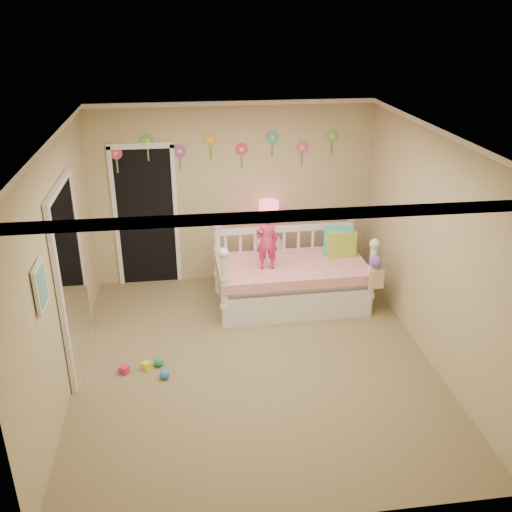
{
  "coord_description": "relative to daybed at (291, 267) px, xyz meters",
  "views": [
    {
      "loc": [
        -0.71,
        -5.42,
        3.75
      ],
      "look_at": [
        0.1,
        0.6,
        1.05
      ],
      "focal_mm": 39.55,
      "sensor_mm": 36.0,
      "label": 1
    }
  ],
  "objects": [
    {
      "name": "pillow_lime",
      "position": [
        0.71,
        0.13,
        0.24
      ],
      "size": [
        0.39,
        0.17,
        0.36
      ],
      "primitive_type": "cube",
      "rotation": [
        0.0,
        0.0,
        0.07
      ],
      "color": "#A4C93D",
      "rests_on": "daybed"
    },
    {
      "name": "child",
      "position": [
        -0.36,
        -0.12,
        0.45
      ],
      "size": [
        0.29,
        0.19,
        0.78
      ],
      "primitive_type": "imported",
      "rotation": [
        0.0,
        0.0,
        3.14
      ],
      "color": "#DB316A",
      "rests_on": "daybed"
    },
    {
      "name": "crown_molding",
      "position": [
        -0.67,
        -1.29,
        2.02
      ],
      "size": [
        4.0,
        4.5,
        0.06
      ],
      "primitive_type": null,
      "color": "white",
      "rests_on": "ceiling"
    },
    {
      "name": "toy_scatter",
      "position": [
        -2.06,
        -1.79,
        -0.49
      ],
      "size": [
        0.87,
        1.34,
        0.11
      ],
      "primitive_type": null,
      "rotation": [
        0.0,
        0.0,
        0.05
      ],
      "color": "#996666",
      "rests_on": "floor"
    },
    {
      "name": "table_lamp",
      "position": [
        -0.2,
        0.72,
        0.49
      ],
      "size": [
        0.28,
        0.28,
        0.61
      ],
      "color": "#EC1F75",
      "rests_on": "nightstand"
    },
    {
      "name": "nightstand",
      "position": [
        -0.2,
        0.72,
        -0.23
      ],
      "size": [
        0.4,
        0.31,
        0.64
      ],
      "primitive_type": "cube",
      "rotation": [
        0.0,
        0.0,
        0.05
      ],
      "color": "white",
      "rests_on": "floor"
    },
    {
      "name": "back_wall",
      "position": [
        -0.67,
        0.96,
        0.75
      ],
      "size": [
        4.0,
        0.01,
        2.6
      ],
      "primitive_type": "cube",
      "color": "tan",
      "rests_on": "floor"
    },
    {
      "name": "left_wall",
      "position": [
        -2.67,
        -1.29,
        0.75
      ],
      "size": [
        0.01,
        4.5,
        2.6
      ],
      "primitive_type": "cube",
      "color": "tan",
      "rests_on": "floor"
    },
    {
      "name": "closet_doorway",
      "position": [
        -1.92,
        0.94,
        0.49
      ],
      "size": [
        0.9,
        0.04,
        2.07
      ],
      "primitive_type": "cube",
      "color": "black",
      "rests_on": "back_wall"
    },
    {
      "name": "flower_decals",
      "position": [
        -0.76,
        0.95,
        1.39
      ],
      "size": [
        3.4,
        0.02,
        0.5
      ],
      "primitive_type": null,
      "color": "#B2668C",
      "rests_on": "back_wall"
    },
    {
      "name": "mirror_closet",
      "position": [
        -2.63,
        -0.99,
        0.5
      ],
      "size": [
        0.07,
        1.3,
        2.1
      ],
      "primitive_type": "cube",
      "color": "white",
      "rests_on": "left_wall"
    },
    {
      "name": "ceiling",
      "position": [
        -0.67,
        -1.29,
        2.05
      ],
      "size": [
        4.0,
        4.5,
        0.01
      ],
      "primitive_type": "cube",
      "color": "white",
      "rests_on": "floor"
    },
    {
      "name": "daybed",
      "position": [
        0.0,
        0.0,
        0.0
      ],
      "size": [
        2.04,
        1.12,
        1.09
      ],
      "primitive_type": null,
      "rotation": [
        0.0,
        0.0,
        0.02
      ],
      "color": "white",
      "rests_on": "floor"
    },
    {
      "name": "hanging_bag",
      "position": [
        0.96,
        -0.56,
        0.12
      ],
      "size": [
        0.2,
        0.16,
        0.36
      ],
      "primitive_type": null,
      "color": "beige",
      "rests_on": "daybed"
    },
    {
      "name": "wall_picture",
      "position": [
        -2.64,
        -2.19,
        1.0
      ],
      "size": [
        0.05,
        0.34,
        0.42
      ],
      "primitive_type": "cube",
      "color": "white",
      "rests_on": "left_wall"
    },
    {
      "name": "pillow_turquoise",
      "position": [
        0.68,
        0.19,
        0.26
      ],
      "size": [
        0.41,
        0.23,
        0.39
      ],
      "primitive_type": "cube",
      "rotation": [
        0.0,
        0.0,
        -0.26
      ],
      "color": "#26C1A0",
      "rests_on": "daybed"
    },
    {
      "name": "floor",
      "position": [
        -0.67,
        -1.29,
        -0.55
      ],
      "size": [
        4.0,
        4.5,
        0.01
      ],
      "primitive_type": "cube",
      "color": "#7F684C",
      "rests_on": "ground"
    },
    {
      "name": "right_wall",
      "position": [
        1.33,
        -1.29,
        0.75
      ],
      "size": [
        0.01,
        4.5,
        2.6
      ],
      "primitive_type": "cube",
      "color": "tan",
      "rests_on": "floor"
    }
  ]
}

